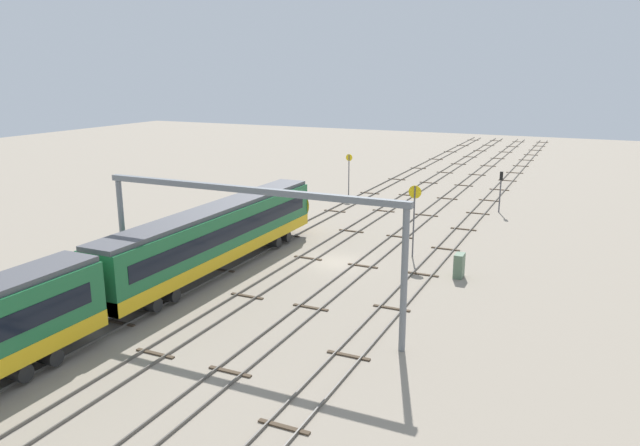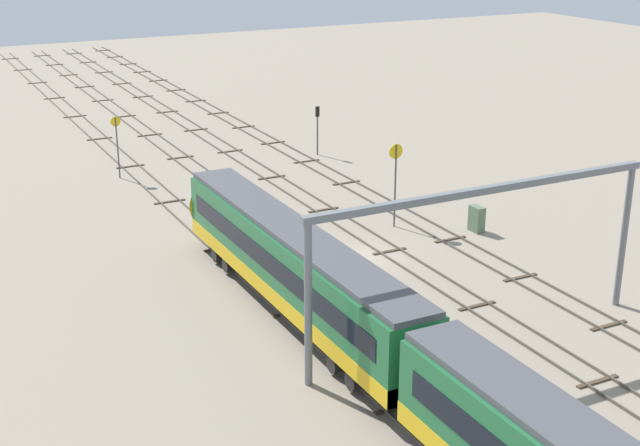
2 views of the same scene
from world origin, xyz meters
name	(u,v)px [view 2 (image 2 of 2)]	position (x,y,z in m)	size (l,w,h in m)	color
ground_plane	(358,258)	(0.00, 0.00, 0.00)	(208.99, 208.99, 0.00)	gray
track_near_foreground	(450,239)	(0.00, -7.02, 0.07)	(192.99, 2.40, 0.16)	#59544C
track_second_near	(390,251)	(0.00, -2.34, 0.07)	(192.99, 2.40, 0.16)	#59544C
track_middle	(324,263)	(0.00, 2.34, 0.07)	(192.99, 2.40, 0.16)	#59544C
track_with_train	(254,277)	(0.00, 7.02, 0.07)	(192.99, 2.40, 0.16)	#59544C
overhead_gantry	(484,224)	(-12.45, 0.13, 6.25)	(0.40, 19.52, 8.16)	slate
speed_sign_mid_trackside	(117,140)	(23.98, 8.66, 3.19)	(0.14, 0.80, 5.07)	#4C4C51
speed_sign_far_trackside	(395,173)	(3.94, -5.09, 3.85)	(0.14, 1.03, 5.83)	#4C4C51
signal_light_trackside_approach	(317,123)	(23.07, -8.90, 2.86)	(0.31, 0.32, 4.35)	#4C4C51
relay_cabinet	(477,219)	(0.58, -9.53, 0.88)	(1.15, 0.62, 1.77)	#597259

